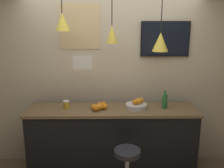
{
  "coord_description": "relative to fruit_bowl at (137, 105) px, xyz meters",
  "views": [
    {
      "loc": [
        -0.04,
        -2.58,
        2.16
      ],
      "look_at": [
        0.0,
        0.67,
        1.33
      ],
      "focal_mm": 40.0,
      "sensor_mm": 36.0,
      "label": 1
    }
  ],
  "objects": [
    {
      "name": "back_wall",
      "position": [
        -0.34,
        0.37,
        0.42
      ],
      "size": [
        8.0,
        0.06,
        2.9
      ],
      "color": "beige",
      "rests_on": "ground_plane"
    },
    {
      "name": "service_counter",
      "position": [
        -0.34,
        -0.01,
        -0.54
      ],
      "size": [
        2.35,
        0.55,
        0.98
      ],
      "color": "black",
      "rests_on": "ground_plane"
    },
    {
      "name": "fruit_bowl",
      "position": [
        0.0,
        0.0,
        0.0
      ],
      "size": [
        0.29,
        0.29,
        0.15
      ],
      "color": "beige",
      "rests_on": "service_counter"
    },
    {
      "name": "orange_pile",
      "position": [
        -0.51,
        -0.03,
        -0.01
      ],
      "size": [
        0.23,
        0.25,
        0.09
      ],
      "color": "orange",
      "rests_on": "service_counter"
    },
    {
      "name": "juice_bottle",
      "position": [
        0.39,
        0.0,
        0.06
      ],
      "size": [
        0.07,
        0.07,
        0.25
      ],
      "color": "#286B33",
      "rests_on": "service_counter"
    },
    {
      "name": "spread_jar",
      "position": [
        -0.97,
        0.0,
        0.01
      ],
      "size": [
        0.08,
        0.08,
        0.11
      ],
      "color": "gold",
      "rests_on": "service_counter"
    },
    {
      "name": "pendant_lamp_left",
      "position": [
        -0.98,
        0.04,
        1.11
      ],
      "size": [
        0.19,
        0.19,
        0.77
      ],
      "color": "black"
    },
    {
      "name": "pendant_lamp_middle",
      "position": [
        -0.34,
        0.04,
        0.97
      ],
      "size": [
        0.14,
        0.14,
        0.93
      ],
      "color": "black"
    },
    {
      "name": "pendant_lamp_right",
      "position": [
        0.29,
        0.04,
        0.86
      ],
      "size": [
        0.21,
        0.21,
        1.04
      ],
      "color": "black"
    },
    {
      "name": "mounted_tv",
      "position": [
        0.42,
        0.32,
        0.88
      ],
      "size": [
        0.69,
        0.04,
        0.49
      ],
      "color": "black"
    },
    {
      "name": "hanging_menu_board",
      "position": [
        -0.71,
        -0.21,
        0.63
      ],
      "size": [
        0.24,
        0.01,
        0.17
      ],
      "color": "silver"
    },
    {
      "name": "wall_poster",
      "position": [
        -0.79,
        0.33,
        1.05
      ],
      "size": [
        0.57,
        0.01,
        0.63
      ],
      "color": "#DBBC84"
    }
  ]
}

